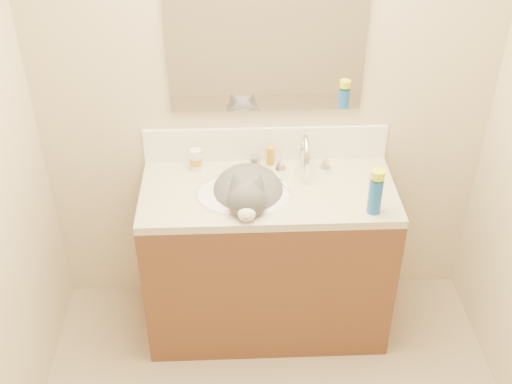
{
  "coord_description": "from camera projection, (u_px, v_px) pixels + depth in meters",
  "views": [
    {
      "loc": [
        -0.16,
        -1.49,
        2.57
      ],
      "look_at": [
        -0.06,
        0.92,
        0.88
      ],
      "focal_mm": 45.0,
      "sensor_mm": 36.0,
      "label": 1
    }
  ],
  "objects": [
    {
      "name": "cat",
      "position": [
        248.0,
        195.0,
        2.98
      ],
      "size": [
        0.39,
        0.49,
        0.35
      ],
      "rotation": [
        0.0,
        0.0,
        -0.06
      ],
      "color": "#4D4A4D",
      "rests_on": "basin"
    },
    {
      "name": "mirror",
      "position": [
        267.0,
        29.0,
        2.83
      ],
      "size": [
        0.9,
        0.02,
        0.8
      ],
      "primitive_type": "cube",
      "color": "white",
      "rests_on": "room_shell"
    },
    {
      "name": "basin",
      "position": [
        243.0,
        206.0,
        3.02
      ],
      "size": [
        0.45,
        0.36,
        0.14
      ],
      "primitive_type": "ellipsoid",
      "color": "white",
      "rests_on": "vanity_cabinet"
    },
    {
      "name": "toothbrush_head",
      "position": [
        280.0,
        180.0,
        3.05
      ],
      "size": [
        0.02,
        0.03,
        0.01
      ],
      "primitive_type": "cube",
      "rotation": [
        0.0,
        0.0,
        0.41
      ],
      "color": "#608DCC",
      "rests_on": "counter_slab"
    },
    {
      "name": "spray_can",
      "position": [
        375.0,
        196.0,
        2.81
      ],
      "size": [
        0.08,
        0.08,
        0.17
      ],
      "primitive_type": "cylinder",
      "rotation": [
        0.0,
        0.0,
        0.38
      ],
      "color": "#1859AE",
      "rests_on": "counter_slab"
    },
    {
      "name": "toothbrush",
      "position": [
        280.0,
        180.0,
        3.05
      ],
      "size": [
        0.07,
        0.14,
        0.01
      ],
      "primitive_type": "cube",
      "rotation": [
        0.0,
        0.0,
        0.41
      ],
      "color": "white",
      "rests_on": "counter_slab"
    },
    {
      "name": "pill_label",
      "position": [
        196.0,
        161.0,
        3.12
      ],
      "size": [
        0.06,
        0.06,
        0.04
      ],
      "primitive_type": "cylinder",
      "rotation": [
        0.0,
        0.0,
        0.08
      ],
      "color": "gold",
      "rests_on": "pill_bottle"
    },
    {
      "name": "backsplash",
      "position": [
        266.0,
        144.0,
        3.17
      ],
      "size": [
        1.2,
        0.02,
        0.18
      ],
      "primitive_type": "cube",
      "color": "white",
      "rests_on": "counter_slab"
    },
    {
      "name": "faucet",
      "position": [
        304.0,
        157.0,
        3.07
      ],
      "size": [
        0.28,
        0.2,
        0.21
      ],
      "color": "silver",
      "rests_on": "counter_slab"
    },
    {
      "name": "counter_slab",
      "position": [
        268.0,
        193.0,
        3.02
      ],
      "size": [
        1.2,
        0.55,
        0.04
      ],
      "primitive_type": "cube",
      "color": "beige",
      "rests_on": "vanity_cabinet"
    },
    {
      "name": "spray_cap",
      "position": [
        378.0,
        174.0,
        2.75
      ],
      "size": [
        0.08,
        0.08,
        0.04
      ],
      "primitive_type": "cylinder",
      "rotation": [
        0.0,
        0.0,
        0.38
      ],
      "color": "yellow",
      "rests_on": "spray_can"
    },
    {
      "name": "pill_bottle",
      "position": [
        196.0,
        159.0,
        3.12
      ],
      "size": [
        0.06,
        0.06,
        0.11
      ],
      "primitive_type": "cylinder",
      "rotation": [
        0.0,
        0.0,
        0.08
      ],
      "color": "white",
      "rests_on": "counter_slab"
    },
    {
      "name": "room_shell",
      "position": [
        290.0,
        202.0,
        1.85
      ],
      "size": [
        2.24,
        2.54,
        2.52
      ],
      "color": "beige",
      "rests_on": "ground"
    },
    {
      "name": "amber_bottle",
      "position": [
        270.0,
        156.0,
        3.15
      ],
      "size": [
        0.05,
        0.05,
        0.1
      ],
      "primitive_type": "cylinder",
      "rotation": [
        0.0,
        0.0,
        0.31
      ],
      "color": "orange",
      "rests_on": "counter_slab"
    },
    {
      "name": "silver_jar",
      "position": [
        255.0,
        162.0,
        3.14
      ],
      "size": [
        0.07,
        0.07,
        0.06
      ],
      "primitive_type": "cylinder",
      "rotation": [
        0.0,
        0.0,
        -0.36
      ],
      "color": "#B7B7BC",
      "rests_on": "counter_slab"
    },
    {
      "name": "vanity_cabinet",
      "position": [
        267.0,
        262.0,
        3.26
      ],
      "size": [
        1.2,
        0.55,
        0.82
      ],
      "primitive_type": "cube",
      "color": "brown",
      "rests_on": "ground"
    }
  ]
}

